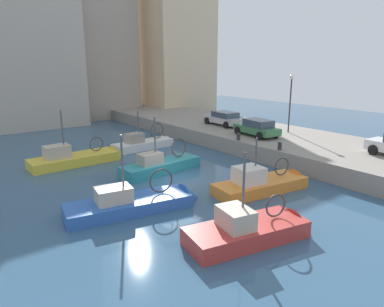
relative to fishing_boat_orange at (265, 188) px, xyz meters
name	(u,v)px	position (x,y,z in m)	size (l,w,h in m)	color
water_surface	(175,180)	(-3.06, 4.53, -0.14)	(80.00, 80.00, 0.00)	#335675
quay_wall	(293,145)	(8.44, 4.53, 0.46)	(9.00, 56.00, 1.20)	gray
fishing_boat_orange	(265,188)	(0.00, 0.00, 0.00)	(6.53, 2.75, 4.01)	orange
fishing_boat_teal	(165,169)	(-2.56, 6.49, -0.03)	(6.49, 2.12, 4.50)	teal
fishing_boat_red	(254,236)	(-4.70, -3.54, -0.03)	(6.13, 3.01, 4.64)	#BC3833
fishing_boat_yellow	(80,162)	(-6.40, 11.75, -0.02)	(6.92, 2.31, 4.86)	gold
fishing_boat_blue	(138,207)	(-7.06, 2.03, -0.03)	(7.10, 3.08, 4.71)	#2D60B7
fishing_boat_white	(147,146)	(-0.20, 12.92, -0.01)	(6.10, 1.98, 3.93)	white
parked_car_green	(257,128)	(6.56, 6.72, 1.76)	(2.25, 4.19, 1.37)	#387547
parked_car_silver	(224,118)	(7.81, 12.04, 1.74)	(2.12, 4.28, 1.30)	#B7B7BC
mooring_bollard_south	(280,146)	(4.29, 2.53, 1.34)	(0.28, 0.28, 0.55)	#2D2D33
mooring_bollard_mid	(238,137)	(4.29, 6.53, 1.34)	(0.28, 0.28, 0.55)	#2D2D33
quay_streetlamp	(291,94)	(9.94, 6.20, 4.32)	(0.36, 0.36, 4.83)	#38383D
waterfront_building_west	(173,45)	(14.23, 29.67, 9.18)	(9.16, 8.83, 18.59)	beige
waterfront_building_west_mid	(85,45)	(2.88, 33.16, 8.98)	(11.40, 9.24, 18.20)	#A39384
waterfront_building_east	(24,13)	(-4.79, 29.40, 11.84)	(10.56, 6.29, 23.91)	#B2A899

